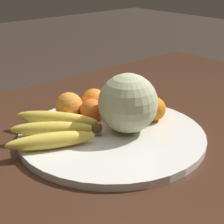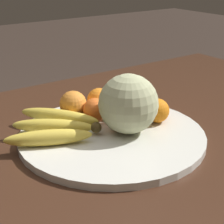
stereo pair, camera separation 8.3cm
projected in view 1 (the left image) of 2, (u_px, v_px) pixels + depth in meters
The scene contains 12 objects.
kitchen_table at pixel (124, 180), 0.85m from camera, with size 1.57×1.01×0.72m.
fruit_bowl at pixel (112, 135), 0.85m from camera, with size 0.42×0.42×0.02m.
melon at pixel (128, 103), 0.83m from camera, with size 0.13×0.13×0.13m.
banana_bunch at pixel (54, 129), 0.82m from camera, with size 0.24×0.23×0.03m.
orange_front_left at pixel (94, 101), 0.95m from camera, with size 0.06×0.06×0.06m.
orange_front_right at pixel (120, 94), 0.99m from camera, with size 0.06×0.06×0.06m.
orange_mid_center at pixel (141, 101), 0.95m from camera, with size 0.06×0.06×0.06m.
orange_back_left at pixel (154, 109), 0.90m from camera, with size 0.06×0.06×0.06m.
orange_back_right at pixel (69, 106), 0.91m from camera, with size 0.07×0.07×0.07m.
orange_top_small at pixel (92, 111), 0.89m from camera, with size 0.06×0.06×0.06m.
orange_side_extra at pixel (118, 104), 0.93m from camera, with size 0.06×0.06×0.06m.
produce_tag at pixel (113, 111), 0.96m from camera, with size 0.11×0.06×0.00m.
Camera 1 is at (0.50, 0.52, 1.11)m, focal length 60.00 mm.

